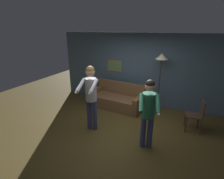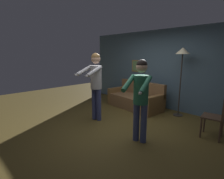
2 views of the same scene
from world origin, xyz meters
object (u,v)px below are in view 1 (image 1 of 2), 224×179
object	(u,v)px
person_standing_left	(91,92)
dining_chair_distant	(197,114)
couch	(117,100)
torchiere_lamp	(161,62)
person_standing_right	(148,109)

from	to	relation	value
person_standing_left	dining_chair_distant	size ratio (longest dim) A/B	1.97
couch	dining_chair_distant	world-z (taller)	dining_chair_distant
dining_chair_distant	person_standing_left	bearing A→B (deg)	-156.94
couch	dining_chair_distant	xyz separation A→B (m)	(2.62, -0.55, 0.25)
torchiere_lamp	dining_chair_distant	bearing A→B (deg)	-34.01
torchiere_lamp	person_standing_right	xyz separation A→B (m)	(0.14, -2.12, -0.69)
couch	person_standing_right	xyz separation A→B (m)	(1.54, -1.85, 0.75)
couch	person_standing_left	size ratio (longest dim) A/B	1.08
couch	torchiere_lamp	distance (m)	2.03
couch	dining_chair_distant	bearing A→B (deg)	-11.94
person_standing_right	dining_chair_distant	distance (m)	1.77
torchiere_lamp	dining_chair_distant	distance (m)	1.89
couch	torchiere_lamp	world-z (taller)	torchiere_lamp
person_standing_left	person_standing_right	xyz separation A→B (m)	(1.59, -0.16, -0.10)
torchiere_lamp	person_standing_left	xyz separation A→B (m)	(-1.46, -1.96, -0.58)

